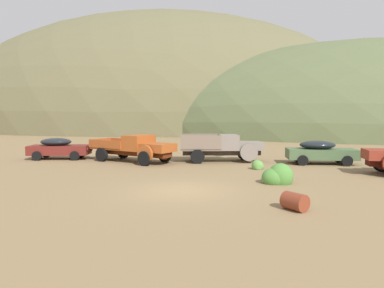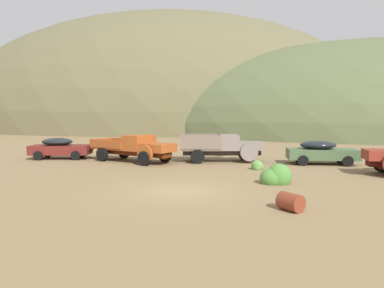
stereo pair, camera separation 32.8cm
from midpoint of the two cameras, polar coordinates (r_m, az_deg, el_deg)
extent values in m
plane|color=olive|center=(15.57, -2.26, -7.53)|extent=(300.00, 300.00, 0.00)
ellipsoid|color=brown|center=(93.79, -5.59, 2.79)|extent=(109.40, 84.14, 55.44)
ellipsoid|color=#56603D|center=(74.72, 24.47, 1.86)|extent=(86.55, 63.91, 32.90)
cube|color=maroon|center=(28.12, -20.86, -0.89)|extent=(4.64, 2.89, 0.68)
ellipsoid|color=black|center=(28.15, -21.40, 0.33)|extent=(2.59, 2.13, 0.57)
ellipsoid|color=maroon|center=(27.55, -17.04, -0.75)|extent=(1.30, 1.64, 0.61)
cylinder|color=black|center=(26.90, -18.75, -1.80)|extent=(0.71, 0.38, 0.68)
cylinder|color=black|center=(28.61, -17.73, -1.39)|extent=(0.71, 0.38, 0.68)
cylinder|color=black|center=(27.78, -24.05, -1.77)|extent=(0.71, 0.38, 0.68)
cylinder|color=black|center=(29.44, -22.75, -1.37)|extent=(0.71, 0.38, 0.68)
cube|color=#51220D|center=(25.10, -9.93, -1.34)|extent=(6.12, 2.97, 0.36)
cube|color=#A34C1E|center=(23.57, -5.90, -0.58)|extent=(2.41, 2.27, 0.55)
cube|color=#B7B2A8|center=(23.02, -4.14, -0.77)|extent=(0.47, 1.14, 0.44)
cylinder|color=#A34C1E|center=(22.99, -8.00, -1.63)|extent=(1.19, 0.57, 1.20)
cylinder|color=#A34C1E|center=(24.56, -4.87, -1.19)|extent=(1.19, 0.57, 1.20)
cube|color=#A34C1E|center=(24.64, -8.96, 0.20)|extent=(2.01, 2.34, 1.05)
cube|color=black|center=(24.20, -7.83, 0.63)|extent=(0.61, 1.60, 0.59)
cube|color=#97471E|center=(26.24, -12.63, -0.59)|extent=(3.62, 2.99, 0.12)
cube|color=#97471E|center=(25.51, -14.30, -0.03)|extent=(2.96, 1.14, 0.55)
cube|color=#97471E|center=(26.94, -11.07, 0.29)|extent=(2.96, 1.14, 0.55)
cube|color=#97471E|center=(27.30, -14.83, 0.27)|extent=(0.79, 1.98, 0.55)
cylinder|color=black|center=(22.99, -8.08, -2.34)|extent=(1.00, 0.59, 0.96)
cylinder|color=black|center=(24.64, -4.79, -1.83)|extent=(1.00, 0.59, 0.96)
cylinder|color=black|center=(25.74, -14.73, -1.68)|extent=(1.00, 0.59, 0.96)
cylinder|color=black|center=(27.22, -11.38, -1.27)|extent=(1.00, 0.59, 0.96)
cube|color=#3D322D|center=(24.95, 4.36, -1.32)|extent=(5.50, 2.31, 0.36)
cube|color=slate|center=(25.19, 8.91, -0.27)|extent=(2.09, 2.08, 0.55)
cube|color=#B7B2A8|center=(25.34, 10.69, -0.33)|extent=(0.38, 1.15, 0.44)
cylinder|color=slate|center=(24.19, 8.79, -1.32)|extent=(1.21, 0.48, 1.20)
cylinder|color=slate|center=(26.17, 8.01, -0.85)|extent=(1.21, 0.48, 1.20)
cube|color=slate|center=(24.94, 5.55, 0.29)|extent=(1.72, 2.22, 1.05)
cube|color=black|center=(25.00, 6.84, 0.78)|extent=(0.47, 1.62, 0.59)
cube|color=#746354|center=(24.83, 0.95, -0.78)|extent=(3.18, 2.68, 0.12)
cube|color=#746354|center=(23.76, 1.05, 0.26)|extent=(2.68, 0.80, 0.95)
cube|color=#746354|center=(25.80, 0.86, 0.62)|extent=(2.68, 0.80, 0.95)
cube|color=#746354|center=(24.76, -2.09, 0.44)|extent=(0.62, 2.00, 0.95)
cylinder|color=black|center=(26.25, 7.98, -1.44)|extent=(1.00, 0.52, 0.96)
cylinder|color=black|center=(23.81, 0.50, -2.04)|extent=(1.00, 0.52, 0.96)
cylinder|color=black|center=(25.92, 0.35, -1.48)|extent=(1.00, 0.52, 0.96)
cube|color=#47603D|center=(25.14, 19.78, -1.50)|extent=(4.68, 2.41, 0.68)
ellipsoid|color=black|center=(25.02, 19.22, -0.14)|extent=(2.52, 1.92, 0.57)
ellipsoid|color=#47603D|center=(25.68, 24.16, -1.36)|extent=(1.17, 1.60, 0.61)
cylinder|color=black|center=(24.66, 23.41, -2.53)|extent=(0.70, 0.28, 0.68)
cylinder|color=black|center=(26.42, 22.22, -2.02)|extent=(0.70, 0.28, 0.68)
cylinder|color=black|center=(23.98, 17.05, -2.54)|extent=(0.70, 0.28, 0.68)
cylinder|color=black|center=(25.79, 16.28, -2.02)|extent=(0.70, 0.28, 0.68)
cube|color=maroon|center=(22.04, 28.11, -1.51)|extent=(2.01, 1.72, 0.55)
cube|color=#B7B2A8|center=(21.79, 25.85, -1.56)|extent=(0.14, 1.12, 0.44)
cylinder|color=maroon|center=(23.07, 27.96, -2.13)|extent=(1.21, 0.24, 1.20)
cylinder|color=black|center=(23.15, 27.90, -2.80)|extent=(0.97, 0.33, 0.96)
cylinder|color=brown|center=(12.87, 15.53, -8.94)|extent=(1.02, 1.01, 0.62)
ellipsoid|color=#5B8E42|center=(21.75, 10.15, -3.53)|extent=(0.72, 0.65, 0.71)
ellipsoid|color=#5B8E42|center=(21.65, 10.15, -3.80)|extent=(0.49, 0.44, 0.40)
ellipsoid|color=#5B8E42|center=(21.78, 10.03, -3.50)|extent=(0.67, 0.60, 0.73)
ellipsoid|color=#4C8438|center=(17.55, 12.44, -5.60)|extent=(0.91, 0.82, 0.68)
ellipsoid|color=#4C8438|center=(17.49, 12.51, -5.38)|extent=(1.16, 1.04, 0.97)
ellipsoid|color=#4C8438|center=(17.56, 13.58, -5.08)|extent=(1.20, 1.08, 1.27)
ellipsoid|color=#4C8438|center=(28.58, 4.18, -1.52)|extent=(0.81, 0.73, 0.62)
ellipsoid|color=#4C8438|center=(28.74, 4.00, -1.52)|extent=(0.71, 0.64, 0.56)
ellipsoid|color=#4C8438|center=(28.83, 3.96, -1.58)|extent=(0.53, 0.48, 0.40)
camera|label=1|loc=(0.16, -90.40, -0.03)|focal=33.07mm
camera|label=2|loc=(0.16, 89.60, 0.03)|focal=33.07mm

